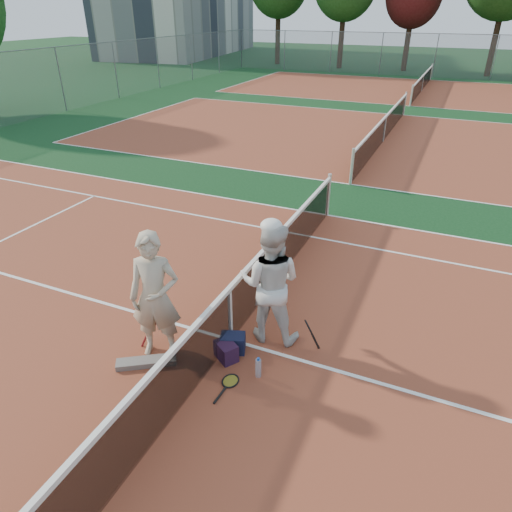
{
  "coord_description": "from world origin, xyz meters",
  "views": [
    {
      "loc": [
        2.7,
        -5.12,
        4.71
      ],
      "look_at": [
        0.0,
        0.99,
        1.05
      ],
      "focal_mm": 32.0,
      "sensor_mm": 36.0,
      "label": 1
    }
  ],
  "objects_px": {
    "player_a": "(155,297)",
    "sports_bag_navy": "(233,343)",
    "racket_red": "(154,329)",
    "net_main": "(230,314)",
    "sports_bag_purple": "(226,351)",
    "water_bottle": "(258,368)",
    "racket_spare": "(230,381)",
    "player_b": "(270,283)",
    "racket_black_held": "(308,336)"
  },
  "relations": [
    {
      "from": "racket_spare",
      "to": "player_a",
      "type": "bearing_deg",
      "value": 85.08
    },
    {
      "from": "player_b",
      "to": "racket_spare",
      "type": "distance_m",
      "value": 1.56
    },
    {
      "from": "racket_spare",
      "to": "water_bottle",
      "type": "height_order",
      "value": "water_bottle"
    },
    {
      "from": "sports_bag_navy",
      "to": "net_main",
      "type": "bearing_deg",
      "value": 123.65
    },
    {
      "from": "net_main",
      "to": "sports_bag_navy",
      "type": "distance_m",
      "value": 0.44
    },
    {
      "from": "player_a",
      "to": "sports_bag_navy",
      "type": "relative_size",
      "value": 5.42
    },
    {
      "from": "net_main",
      "to": "racket_spare",
      "type": "height_order",
      "value": "net_main"
    },
    {
      "from": "racket_black_held",
      "to": "water_bottle",
      "type": "xyz_separation_m",
      "value": [
        -0.47,
        -0.83,
        -0.13
      ]
    },
    {
      "from": "racket_red",
      "to": "sports_bag_purple",
      "type": "height_order",
      "value": "racket_red"
    },
    {
      "from": "racket_black_held",
      "to": "racket_spare",
      "type": "bearing_deg",
      "value": 17.73
    },
    {
      "from": "player_b",
      "to": "racket_black_held",
      "type": "bearing_deg",
      "value": 162.26
    },
    {
      "from": "racket_red",
      "to": "water_bottle",
      "type": "xyz_separation_m",
      "value": [
        1.8,
        -0.04,
        -0.12
      ]
    },
    {
      "from": "sports_bag_purple",
      "to": "racket_spare",
      "type": "bearing_deg",
      "value": -56.21
    },
    {
      "from": "racket_red",
      "to": "sports_bag_navy",
      "type": "relative_size",
      "value": 1.44
    },
    {
      "from": "player_a",
      "to": "racket_black_held",
      "type": "height_order",
      "value": "player_a"
    },
    {
      "from": "player_a",
      "to": "sports_bag_purple",
      "type": "relative_size",
      "value": 5.72
    },
    {
      "from": "player_a",
      "to": "player_b",
      "type": "height_order",
      "value": "player_a"
    },
    {
      "from": "net_main",
      "to": "water_bottle",
      "type": "xyz_separation_m",
      "value": [
        0.72,
        -0.57,
        -0.36
      ]
    },
    {
      "from": "net_main",
      "to": "sports_bag_navy",
      "type": "relative_size",
      "value": 29.22
    },
    {
      "from": "racket_red",
      "to": "sports_bag_purple",
      "type": "xyz_separation_m",
      "value": [
        1.21,
        0.11,
        -0.13
      ]
    },
    {
      "from": "water_bottle",
      "to": "racket_spare",
      "type": "bearing_deg",
      "value": -140.22
    },
    {
      "from": "racket_spare",
      "to": "sports_bag_purple",
      "type": "height_order",
      "value": "sports_bag_purple"
    },
    {
      "from": "player_b",
      "to": "racket_black_held",
      "type": "height_order",
      "value": "player_b"
    },
    {
      "from": "player_a",
      "to": "racket_red",
      "type": "bearing_deg",
      "value": 125.95
    },
    {
      "from": "player_a",
      "to": "racket_black_held",
      "type": "xyz_separation_m",
      "value": [
        2.06,
        0.95,
        -0.74
      ]
    },
    {
      "from": "sports_bag_purple",
      "to": "water_bottle",
      "type": "bearing_deg",
      "value": -14.14
    },
    {
      "from": "racket_black_held",
      "to": "sports_bag_purple",
      "type": "distance_m",
      "value": 1.28
    },
    {
      "from": "sports_bag_purple",
      "to": "player_b",
      "type": "bearing_deg",
      "value": 63.96
    },
    {
      "from": "player_a",
      "to": "sports_bag_navy",
      "type": "bearing_deg",
      "value": 5.79
    },
    {
      "from": "sports_bag_navy",
      "to": "water_bottle",
      "type": "xyz_separation_m",
      "value": [
        0.58,
        -0.35,
        0.0
      ]
    },
    {
      "from": "net_main",
      "to": "sports_bag_navy",
      "type": "bearing_deg",
      "value": -56.35
    },
    {
      "from": "player_a",
      "to": "sports_bag_purple",
      "type": "xyz_separation_m",
      "value": [
        0.99,
        0.27,
        -0.87
      ]
    },
    {
      "from": "racket_spare",
      "to": "player_b",
      "type": "bearing_deg",
      "value": -3.24
    },
    {
      "from": "net_main",
      "to": "racket_black_held",
      "type": "bearing_deg",
      "value": 12.54
    },
    {
      "from": "player_b",
      "to": "sports_bag_navy",
      "type": "xyz_separation_m",
      "value": [
        -0.37,
        -0.59,
        -0.85
      ]
    },
    {
      "from": "player_b",
      "to": "sports_bag_navy",
      "type": "distance_m",
      "value": 1.1
    },
    {
      "from": "sports_bag_navy",
      "to": "racket_spare",
      "type": "bearing_deg",
      "value": -66.86
    },
    {
      "from": "net_main",
      "to": "player_a",
      "type": "relative_size",
      "value": 5.39
    },
    {
      "from": "sports_bag_navy",
      "to": "water_bottle",
      "type": "relative_size",
      "value": 1.25
    },
    {
      "from": "player_b",
      "to": "racket_spare",
      "type": "relative_size",
      "value": 3.34
    },
    {
      "from": "player_b",
      "to": "net_main",
      "type": "bearing_deg",
      "value": 27.09
    },
    {
      "from": "sports_bag_navy",
      "to": "racket_black_held",
      "type": "bearing_deg",
      "value": 24.4
    },
    {
      "from": "player_a",
      "to": "racket_spare",
      "type": "bearing_deg",
      "value": -26.07
    },
    {
      "from": "net_main",
      "to": "player_b",
      "type": "bearing_deg",
      "value": 36.01
    },
    {
      "from": "racket_spare",
      "to": "water_bottle",
      "type": "xyz_separation_m",
      "value": [
        0.32,
        0.27,
        0.13
      ]
    },
    {
      "from": "racket_spare",
      "to": "sports_bag_purple",
      "type": "relative_size",
      "value": 1.68
    },
    {
      "from": "net_main",
      "to": "racket_red",
      "type": "bearing_deg",
      "value": -153.84
    },
    {
      "from": "net_main",
      "to": "sports_bag_purple",
      "type": "bearing_deg",
      "value": -72.92
    },
    {
      "from": "player_a",
      "to": "sports_bag_navy",
      "type": "distance_m",
      "value": 1.41
    },
    {
      "from": "net_main",
      "to": "player_a",
      "type": "bearing_deg",
      "value": -141.58
    }
  ]
}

